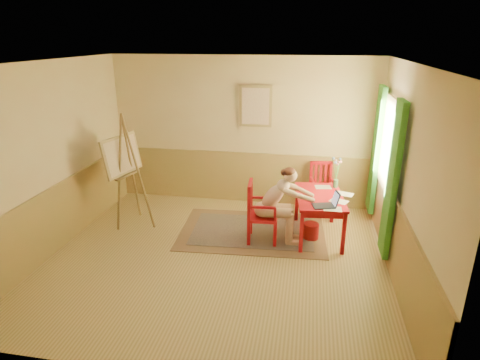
% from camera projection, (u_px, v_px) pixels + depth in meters
% --- Properties ---
extents(room, '(5.04, 4.54, 2.84)m').
position_uv_depth(room, '(215.00, 168.00, 5.49)').
color(room, tan).
rests_on(room, ground).
extents(wainscot, '(5.00, 4.50, 1.00)m').
position_uv_depth(wainscot, '(228.00, 206.00, 6.53)').
color(wainscot, tan).
rests_on(wainscot, room).
extents(window, '(0.12, 2.01, 2.20)m').
position_uv_depth(window, '(385.00, 158.00, 6.13)').
color(window, white).
rests_on(window, room).
extents(wall_portrait, '(0.60, 0.05, 0.76)m').
position_uv_depth(wall_portrait, '(256.00, 106.00, 7.32)').
color(wall_portrait, tan).
rests_on(wall_portrait, room).
extents(rug, '(2.49, 1.75, 0.02)m').
position_uv_depth(rug, '(252.00, 231.00, 6.75)').
color(rug, '#8C7251').
rests_on(rug, room).
extents(table, '(0.84, 1.27, 0.72)m').
position_uv_depth(table, '(319.00, 201.00, 6.38)').
color(table, red).
rests_on(table, room).
extents(chair_left, '(0.49, 0.47, 0.99)m').
position_uv_depth(chair_left, '(260.00, 212.00, 6.29)').
color(chair_left, red).
rests_on(chair_left, room).
extents(chair_back, '(0.49, 0.50, 0.93)m').
position_uv_depth(chair_back, '(321.00, 188.00, 7.39)').
color(chair_back, red).
rests_on(chair_back, room).
extents(figure, '(0.94, 0.42, 1.26)m').
position_uv_depth(figure, '(278.00, 202.00, 6.19)').
color(figure, '#D9AE93').
rests_on(figure, room).
extents(laptop, '(0.42, 0.31, 0.23)m').
position_uv_depth(laptop, '(327.00, 204.00, 5.94)').
color(laptop, '#1E2338').
rests_on(laptop, table).
extents(papers, '(0.64, 1.10, 0.00)m').
position_uv_depth(papers, '(335.00, 197.00, 6.28)').
color(papers, white).
rests_on(papers, table).
extents(vase, '(0.18, 0.26, 0.51)m').
position_uv_depth(vase, '(336.00, 174.00, 6.64)').
color(vase, '#3F724C').
rests_on(vase, table).
extents(wastebasket, '(0.31, 0.31, 0.27)m').
position_uv_depth(wastebasket, '(311.00, 231.00, 6.47)').
color(wastebasket, '#B21D21').
rests_on(wastebasket, room).
extents(easel, '(0.73, 0.87, 1.95)m').
position_uv_depth(easel, '(124.00, 160.00, 6.70)').
color(easel, olive).
rests_on(easel, room).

